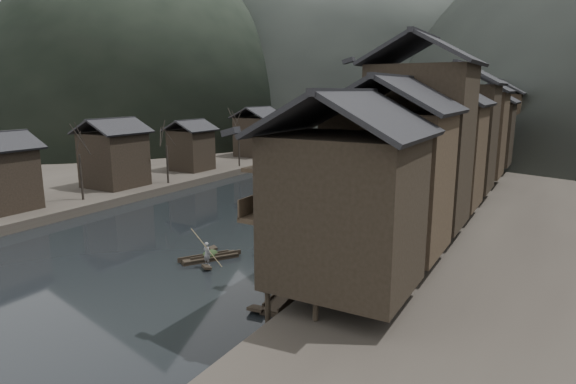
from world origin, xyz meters
The scene contains 12 objects.
water centered at (0.00, 0.00, 0.00)m, with size 300.00×300.00×0.00m, color black.
left_bank centered at (-35.00, 40.00, 0.60)m, with size 40.00×200.00×1.20m, color #2D2823.
stilt_houses centered at (17.28, 19.26, 8.96)m, with size 9.00×67.60×16.67m.
left_houses centered at (-20.50, 20.12, 5.66)m, with size 8.10×53.20×8.73m.
bare_trees centered at (-17.00, 20.58, 6.51)m, with size 3.85×58.91×7.70m.
moored_sampans centered at (12.12, 27.15, 0.20)m, with size 3.31×72.38×0.47m.
midriver_boats centered at (3.15, 45.44, 0.20)m, with size 7.37×26.03×0.45m.
stone_bridge centered at (0.00, 72.00, 5.11)m, with size 40.00×6.00×9.00m.
hero_sampan centered at (4.44, -2.99, 0.20)m, with size 3.16×4.38×0.43m.
cargo_heap centered at (4.33, -2.81, 0.74)m, with size 1.03×1.35×0.62m, color black.
boatman centered at (5.31, -4.38, 1.29)m, with size 0.63×0.41×1.72m, color slate.
bamboo_pole centered at (5.51, -4.38, 3.91)m, with size 0.06×0.06×4.21m, color #8C7A51.
Camera 1 is at (26.49, -29.88, 12.50)m, focal length 30.00 mm.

